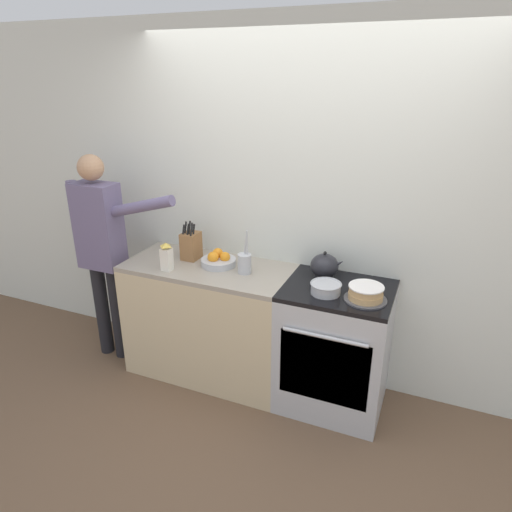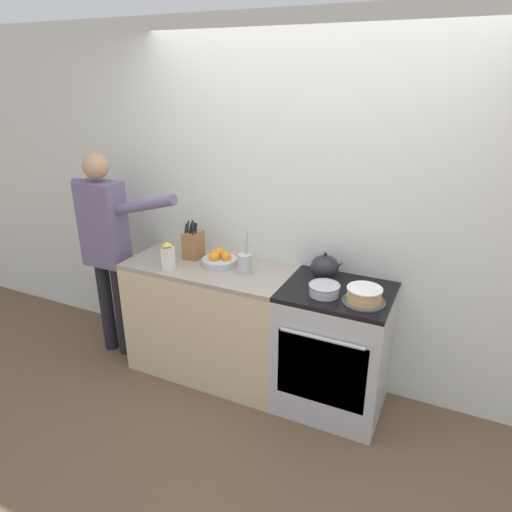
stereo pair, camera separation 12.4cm
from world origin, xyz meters
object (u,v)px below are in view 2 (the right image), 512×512
at_px(stove_range, 333,349).
at_px(fruit_bowl, 220,260).
at_px(person_baker, 106,240).
at_px(mixing_bowl, 324,289).
at_px(milk_carton, 168,256).
at_px(tea_kettle, 325,267).
at_px(knife_block, 193,244).
at_px(utensil_crock, 245,263).
at_px(layer_cake, 364,296).

distance_m(stove_range, fruit_bowl, 1.03).
height_order(fruit_bowl, person_baker, person_baker).
relative_size(mixing_bowl, milk_carton, 0.97).
bearing_deg(milk_carton, person_baker, 173.86).
relative_size(fruit_bowl, person_baker, 0.15).
bearing_deg(mixing_bowl, tea_kettle, 106.96).
distance_m(knife_block, utensil_crock, 0.49).
distance_m(mixing_bowl, knife_block, 1.11).
bearing_deg(utensil_crock, milk_carton, -162.16).
bearing_deg(milk_carton, fruit_bowl, 36.97).
xyz_separation_m(layer_cake, tea_kettle, (-0.33, 0.24, 0.04)).
bearing_deg(utensil_crock, person_baker, -174.99).
bearing_deg(mixing_bowl, layer_cake, 1.38).
distance_m(mixing_bowl, milk_carton, 1.15).
distance_m(stove_range, milk_carton, 1.34).
bearing_deg(person_baker, tea_kettle, 4.44).
xyz_separation_m(knife_block, fruit_bowl, (0.25, -0.04, -0.07)).
relative_size(mixing_bowl, utensil_crock, 0.63).
xyz_separation_m(mixing_bowl, fruit_bowl, (-0.85, 0.15, 0.00)).
relative_size(layer_cake, tea_kettle, 1.13).
bearing_deg(stove_range, fruit_bowl, 177.18).
relative_size(tea_kettle, fruit_bowl, 0.93).
bearing_deg(person_baker, knife_block, 11.49).
height_order(mixing_bowl, person_baker, person_baker).
relative_size(stove_range, person_baker, 0.54).
bearing_deg(stove_range, layer_cake, -26.78).
height_order(layer_cake, milk_carton, milk_carton).
xyz_separation_m(fruit_bowl, milk_carton, (-0.30, -0.22, 0.06)).
height_order(stove_range, knife_block, knife_block).
height_order(fruit_bowl, milk_carton, milk_carton).
relative_size(tea_kettle, knife_block, 0.79).
bearing_deg(layer_cake, utensil_crock, 174.12).
bearing_deg(mixing_bowl, person_baker, -179.77).
bearing_deg(fruit_bowl, utensil_crock, -12.45).
bearing_deg(knife_block, stove_range, -4.01).
xyz_separation_m(knife_block, utensil_crock, (0.48, -0.09, -0.03)).
xyz_separation_m(layer_cake, utensil_crock, (-0.86, 0.09, 0.03)).
relative_size(mixing_bowl, knife_block, 0.67).
relative_size(tea_kettle, utensil_crock, 0.74).
bearing_deg(tea_kettle, person_baker, -171.50).
bearing_deg(layer_cake, tea_kettle, 143.61).
relative_size(stove_range, utensil_crock, 2.83).
height_order(stove_range, mixing_bowl, mixing_bowl).
relative_size(utensil_crock, milk_carton, 1.54).
bearing_deg(mixing_bowl, stove_range, 58.96).
distance_m(layer_cake, mixing_bowl, 0.25).
relative_size(layer_cake, utensil_crock, 0.83).
bearing_deg(milk_carton, knife_block, 79.48).
xyz_separation_m(stove_range, fruit_bowl, (-0.91, 0.04, 0.49)).
relative_size(stove_range, tea_kettle, 3.83).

